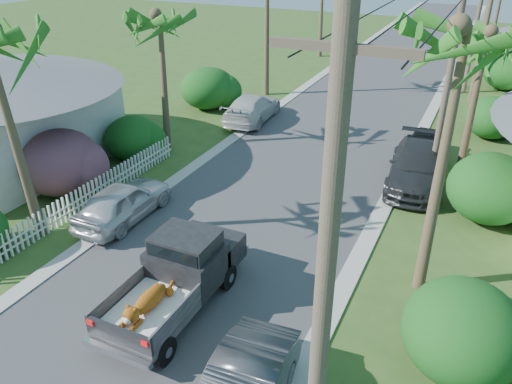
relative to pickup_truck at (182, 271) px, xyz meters
The scene contains 23 objects.
ground 2.54m from the pickup_truck, 96.73° to the right, with size 120.00×120.00×0.00m, color #30501E.
road 22.71m from the pickup_truck, 90.69° to the left, with size 8.00×100.00×0.02m, color #38383A.
curb_left 23.17m from the pickup_truck, 101.39° to the left, with size 0.60×100.00×0.06m, color #A5A39E.
curb_right 23.06m from the pickup_truck, 79.94° to the left, with size 0.60×100.00×0.06m, color #A5A39E.
pickup_truck is the anchor object (origin of this frame).
parked_car_rm 11.53m from the pickup_truck, 65.78° to the left, with size 2.21×5.43×1.58m, color #27292C.
parked_car_rf 13.50m from the pickup_truck, 70.09° to the left, with size 1.69×4.20×1.43m, color black.
parked_car_ln 5.34m from the pickup_truck, 146.47° to the left, with size 1.69×4.21×1.43m, color silver.
parked_car_lf 15.52m from the pickup_truck, 108.41° to the left, with size 2.03×5.00×1.45m, color silver.
palm_l_b 13.05m from the pickup_truck, 126.13° to the left, with size 4.40×4.40×7.40m.
palm_r_a 9.54m from the pickup_truck, 31.47° to the left, with size 4.40×4.40×8.70m.
palm_r_b 15.02m from the pickup_truck, 63.50° to the left, with size 4.40×4.40×7.20m.
shrub_l_b 8.88m from the pickup_truck, 155.44° to the left, with size 3.00×3.30×2.60m, color #B1196D.
shrub_l_c 10.86m from the pickup_truck, 134.94° to the left, with size 2.40×2.64×2.00m, color #144818.
shrub_l_d 17.74m from the pickup_truck, 117.80° to the left, with size 3.20×3.52×2.40m, color #144818.
shrub_r_a 7.36m from the pickup_truck, ahead, with size 2.80×3.08×2.30m, color #144818.
shrub_r_b 11.50m from the pickup_truck, 49.10° to the left, with size 3.00×3.30×2.50m, color #144818.
shrub_r_c 19.11m from the pickup_truck, 67.78° to the left, with size 2.60×2.86×2.10m, color #144818.
shrub_r_d 28.75m from the pickup_truck, 74.41° to the left, with size 3.20×3.52×2.60m, color #144818.
picket_fence 7.06m from the pickup_truck, 153.05° to the left, with size 0.10×11.00×1.00m, color white.
utility_pole_a 7.74m from the pickup_truck, 38.98° to the right, with size 1.60×0.26×9.00m.
utility_pole_b 12.47m from the pickup_truck, 63.51° to the left, with size 1.60×0.26×9.00m.
utility_pole_c 26.48m from the pickup_truck, 78.28° to the left, with size 1.60×0.26×9.00m.
Camera 1 is at (7.00, -7.04, 9.45)m, focal length 35.00 mm.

